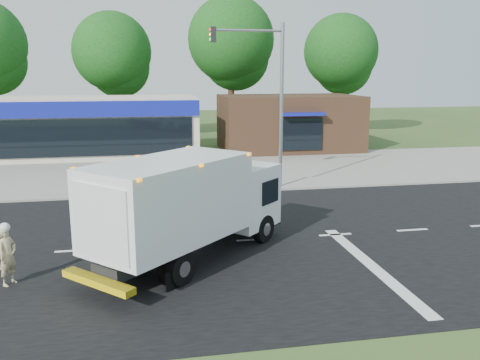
{
  "coord_description": "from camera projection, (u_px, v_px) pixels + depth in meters",
  "views": [
    {
      "loc": [
        -3.56,
        -16.42,
        5.75
      ],
      "look_at": [
        -0.08,
        2.1,
        1.7
      ],
      "focal_mm": 38.0,
      "sensor_mm": 36.0,
      "label": 1
    }
  ],
  "objects": [
    {
      "name": "background_trees",
      "position": [
        174.0,
        51.0,
        42.99
      ],
      "size": [
        36.77,
        7.39,
        12.1
      ],
      "color": "#332114",
      "rests_on": "ground"
    },
    {
      "name": "ems_box_truck",
      "position": [
        188.0,
        201.0,
        15.33
      ],
      "size": [
        6.9,
        6.84,
        3.3
      ],
      "rotation": [
        0.0,
        0.0,
        0.78
      ],
      "color": "black",
      "rests_on": "ground"
    },
    {
      "name": "traffic_signal_pole",
      "position": [
        269.0,
        89.0,
        24.32
      ],
      "size": [
        3.51,
        0.25,
        8.0
      ],
      "color": "gray",
      "rests_on": "ground"
    },
    {
      "name": "lane_markings",
      "position": [
        302.0,
        250.0,
        16.57
      ],
      "size": [
        55.2,
        7.0,
        0.01
      ],
      "color": "silver",
      "rests_on": "road_asphalt"
    },
    {
      "name": "brown_storefront",
      "position": [
        289.0,
        123.0,
        37.67
      ],
      "size": [
        10.0,
        6.7,
        4.0
      ],
      "color": "#382316",
      "rests_on": "ground"
    },
    {
      "name": "sidewalk",
      "position": [
        219.0,
        187.0,
        25.5
      ],
      "size": [
        60.0,
        2.4,
        0.12
      ],
      "primitive_type": "cube",
      "color": "gray",
      "rests_on": "ground"
    },
    {
      "name": "road_asphalt",
      "position": [
        253.0,
        240.0,
        17.63
      ],
      "size": [
        60.0,
        14.0,
        0.02
      ],
      "primitive_type": "cube",
      "color": "black",
      "rests_on": "ground"
    },
    {
      "name": "retail_strip_mall",
      "position": [
        64.0,
        127.0,
        34.73
      ],
      "size": [
        18.0,
        6.2,
        4.0
      ],
      "color": "#C0B59F",
      "rests_on": "ground"
    },
    {
      "name": "ground",
      "position": [
        253.0,
        240.0,
        17.63
      ],
      "size": [
        120.0,
        120.0,
        0.0
      ],
      "primitive_type": "plane",
      "color": "#385123",
      "rests_on": "ground"
    },
    {
      "name": "parking_apron",
      "position": [
        205.0,
        167.0,
        31.08
      ],
      "size": [
        60.0,
        9.0,
        0.02
      ],
      "primitive_type": "cube",
      "color": "gray",
      "rests_on": "ground"
    },
    {
      "name": "emergency_worker",
      "position": [
        7.0,
        254.0,
        13.79
      ],
      "size": [
        0.64,
        0.72,
        1.77
      ],
      "rotation": [
        0.0,
        0.0,
        1.06
      ],
      "color": "tan",
      "rests_on": "ground"
    }
  ]
}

